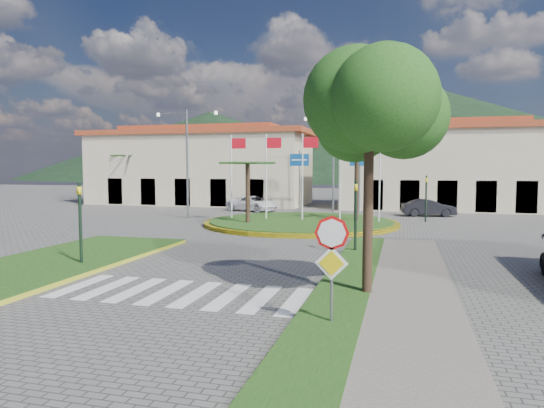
% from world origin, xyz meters
% --- Properties ---
extents(ground, '(160.00, 160.00, 0.00)m').
position_xyz_m(ground, '(0.00, 0.00, 0.00)').
color(ground, '#605D5B').
rests_on(ground, ground).
extents(sidewalk_right, '(4.00, 28.00, 0.15)m').
position_xyz_m(sidewalk_right, '(6.00, 2.00, 0.07)').
color(sidewalk_right, gray).
rests_on(sidewalk_right, ground).
extents(verge_right, '(1.60, 28.00, 0.18)m').
position_xyz_m(verge_right, '(4.80, 2.00, 0.09)').
color(verge_right, '#1B4513').
rests_on(verge_right, ground).
extents(median_left, '(5.00, 14.00, 0.18)m').
position_xyz_m(median_left, '(-6.50, 6.00, 0.09)').
color(median_left, '#1B4513').
rests_on(median_left, ground).
extents(crosswalk, '(8.00, 3.00, 0.01)m').
position_xyz_m(crosswalk, '(0.00, 4.00, 0.01)').
color(crosswalk, silver).
rests_on(crosswalk, ground).
extents(roundabout_island, '(12.70, 12.70, 6.00)m').
position_xyz_m(roundabout_island, '(0.00, 22.00, 0.17)').
color(roundabout_island, yellow).
rests_on(roundabout_island, ground).
extents(stop_sign, '(0.80, 0.11, 2.65)m').
position_xyz_m(stop_sign, '(4.90, 1.96, 1.79)').
color(stop_sign, slate).
rests_on(stop_sign, ground).
extents(deciduous_tree, '(3.60, 3.60, 6.80)m').
position_xyz_m(deciduous_tree, '(5.50, 5.00, 5.18)').
color(deciduous_tree, black).
rests_on(deciduous_tree, ground).
extents(traffic_light_left, '(0.15, 0.18, 3.20)m').
position_xyz_m(traffic_light_left, '(-5.20, 6.50, 1.94)').
color(traffic_light_left, black).
rests_on(traffic_light_left, ground).
extents(traffic_light_right, '(0.15, 0.18, 3.20)m').
position_xyz_m(traffic_light_right, '(4.50, 12.00, 1.94)').
color(traffic_light_right, black).
rests_on(traffic_light_right, ground).
extents(traffic_light_far, '(0.18, 0.15, 3.20)m').
position_xyz_m(traffic_light_far, '(8.00, 26.00, 1.94)').
color(traffic_light_far, black).
rests_on(traffic_light_far, ground).
extents(direction_sign_west, '(1.60, 0.14, 5.20)m').
position_xyz_m(direction_sign_west, '(-2.00, 30.97, 3.53)').
color(direction_sign_west, slate).
rests_on(direction_sign_west, ground).
extents(direction_sign_east, '(1.60, 0.14, 5.20)m').
position_xyz_m(direction_sign_east, '(3.00, 30.97, 3.53)').
color(direction_sign_east, slate).
rests_on(direction_sign_east, ground).
extents(street_lamp_centre, '(4.80, 0.16, 8.00)m').
position_xyz_m(street_lamp_centre, '(1.00, 30.00, 4.50)').
color(street_lamp_centre, slate).
rests_on(street_lamp_centre, ground).
extents(street_lamp_west, '(4.80, 0.16, 8.00)m').
position_xyz_m(street_lamp_west, '(-9.00, 24.00, 4.50)').
color(street_lamp_west, slate).
rests_on(street_lamp_west, ground).
extents(building_left, '(23.32, 9.54, 8.05)m').
position_xyz_m(building_left, '(-14.00, 38.00, 3.90)').
color(building_left, beige).
rests_on(building_left, ground).
extents(building_right, '(19.08, 9.54, 8.05)m').
position_xyz_m(building_right, '(10.00, 38.00, 3.90)').
color(building_right, beige).
rests_on(building_right, ground).
extents(hill_far_west, '(140.00, 140.00, 22.00)m').
position_xyz_m(hill_far_west, '(-55.00, 140.00, 11.00)').
color(hill_far_west, black).
rests_on(hill_far_west, ground).
extents(hill_far_mid, '(180.00, 180.00, 30.00)m').
position_xyz_m(hill_far_mid, '(15.00, 160.00, 15.00)').
color(hill_far_mid, black).
rests_on(hill_far_mid, ground).
extents(hill_near_back, '(110.00, 110.00, 16.00)m').
position_xyz_m(hill_near_back, '(-10.00, 130.00, 8.00)').
color(hill_near_back, black).
rests_on(hill_near_back, ground).
extents(white_van, '(5.15, 3.75, 1.30)m').
position_xyz_m(white_van, '(-6.07, 30.72, 0.65)').
color(white_van, white).
rests_on(white_van, ground).
extents(car_dark_a, '(3.71, 2.06, 1.19)m').
position_xyz_m(car_dark_a, '(-6.99, 33.38, 0.60)').
color(car_dark_a, black).
rests_on(car_dark_a, ground).
extents(car_dark_b, '(4.19, 2.11, 1.32)m').
position_xyz_m(car_dark_b, '(8.39, 30.10, 0.66)').
color(car_dark_b, black).
rests_on(car_dark_b, ground).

